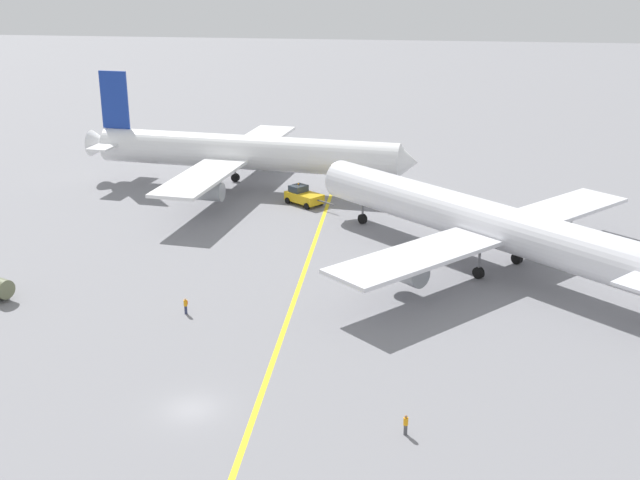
{
  "coord_description": "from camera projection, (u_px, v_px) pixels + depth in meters",
  "views": [
    {
      "loc": [
        17.41,
        -52.19,
        32.88
      ],
      "look_at": [
        5.92,
        29.19,
        4.0
      ],
      "focal_mm": 45.06,
      "sensor_mm": 36.0,
      "label": 1
    }
  ],
  "objects": [
    {
      "name": "taxiway_stripe",
      "position": [
        276.0,
        353.0,
        70.68
      ],
      "size": [
        4.15,
        119.96,
        0.01
      ],
      "primitive_type": "cube",
      "rotation": [
        0.0,
        0.0,
        0.03
      ],
      "color": "yellow",
      "rests_on": "ground"
    },
    {
      "name": "ground_plane",
      "position": [
        191.0,
        409.0,
        61.95
      ],
      "size": [
        600.0,
        600.0,
        0.0
      ],
      "primitive_type": "plane",
      "color": "gray"
    },
    {
      "name": "ground_crew_wing_walker_right",
      "position": [
        186.0,
        306.0,
        78.3
      ],
      "size": [
        0.47,
        0.36,
        1.68
      ],
      "color": "#2D3351",
      "rests_on": "ground"
    },
    {
      "name": "airliner_at_gate_left",
      "position": [
        244.0,
        153.0,
        119.57
      ],
      "size": [
        51.43,
        46.19,
        16.92
      ],
      "color": "white",
      "rests_on": "ground"
    },
    {
      "name": "pushback_tug",
      "position": [
        303.0,
        196.0,
        113.25
      ],
      "size": [
        7.77,
        6.39,
        2.88
      ],
      "color": "gold",
      "rests_on": "ground"
    },
    {
      "name": "airliner_being_pushed",
      "position": [
        481.0,
        222.0,
        89.72
      ],
      "size": [
        42.81,
        39.66,
        14.8
      ],
      "color": "silver",
      "rests_on": "ground"
    },
    {
      "name": "ground_crew_ramp_agent_by_cones",
      "position": [
        406.0,
        425.0,
        58.37
      ],
      "size": [
        0.36,
        0.36,
        1.62
      ],
      "color": "#4C4C51",
      "rests_on": "ground"
    }
  ]
}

